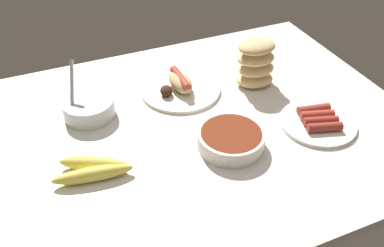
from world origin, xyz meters
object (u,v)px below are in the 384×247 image
object	(u,v)px
bread_stack	(256,63)
bowl_chili	(231,139)
plate_sausages	(318,121)
plate_hotdog_assembled	(180,86)
bowl_coleslaw	(88,107)
banana_bunch	(93,169)

from	to	relation	value
bread_stack	bowl_chili	bearing A→B (deg)	49.43
plate_sausages	bowl_chili	bearing A→B (deg)	-3.03
bread_stack	plate_hotdog_assembled	distance (cm)	23.76
bowl_coleslaw	banana_bunch	bearing A→B (deg)	80.05
bowl_chili	banana_bunch	bearing A→B (deg)	-5.84
plate_hotdog_assembled	banana_bunch	size ratio (longest dim) A/B	1.27
bread_stack	bowl_chili	size ratio (longest dim) A/B	0.84
plate_hotdog_assembled	plate_sausages	xyz separation A→B (cm)	(-28.59, 29.68, -0.59)
bowl_coleslaw	plate_hotdog_assembled	bearing A→B (deg)	-177.53
plate_sausages	bread_stack	bearing A→B (deg)	-76.15
bowl_chili	plate_sausages	bearing A→B (deg)	176.97
banana_bunch	bowl_chili	bearing A→B (deg)	174.16
bread_stack	banana_bunch	size ratio (longest dim) A/B	0.75
plate_hotdog_assembled	banana_bunch	xyz separation A→B (cm)	(31.78, 24.78, 0.20)
bowl_chili	plate_hotdog_assembled	size ratio (longest dim) A/B	0.71
bowl_coleslaw	banana_bunch	size ratio (longest dim) A/B	0.78
bowl_chili	plate_hotdog_assembled	xyz separation A→B (cm)	(2.67, -28.30, -0.78)
bowl_coleslaw	banana_bunch	xyz separation A→B (cm)	(4.14, 23.58, -0.94)
banana_bunch	plate_sausages	xyz separation A→B (cm)	(-60.37, 4.90, -0.79)
bowl_coleslaw	plate_sausages	xyz separation A→B (cm)	(-56.24, 28.48, -1.73)
bowl_coleslaw	banana_bunch	distance (cm)	23.96
bowl_coleslaw	banana_bunch	world-z (taller)	bowl_coleslaw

